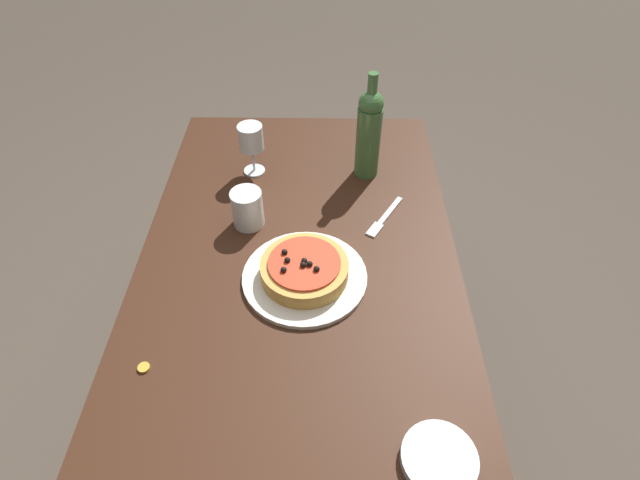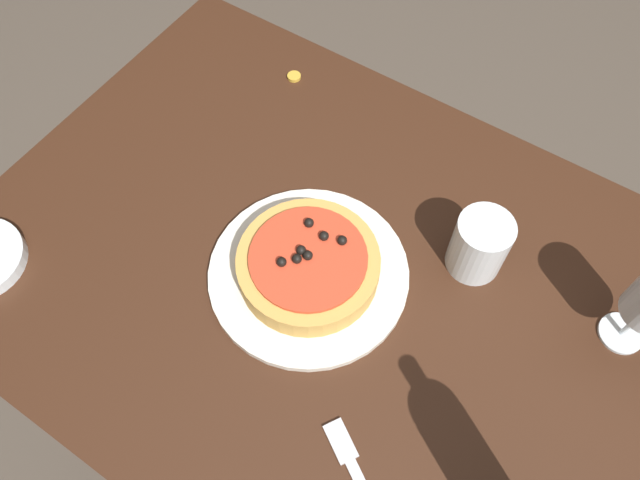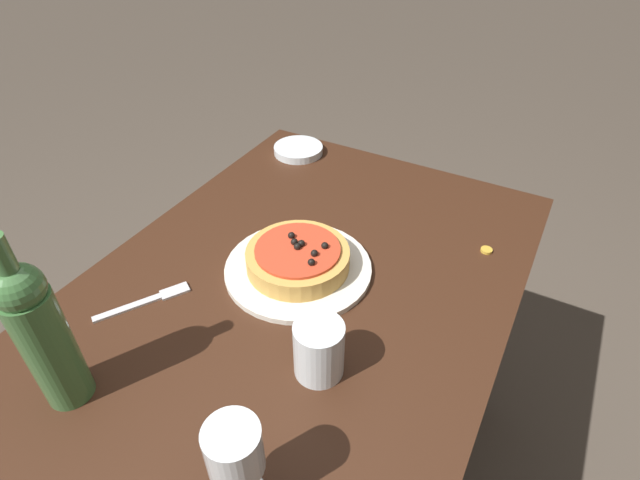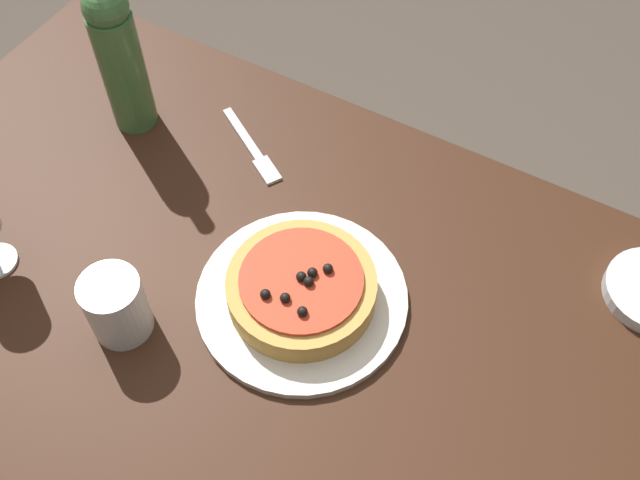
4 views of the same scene
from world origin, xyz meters
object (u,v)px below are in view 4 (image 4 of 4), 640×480
(pizza, at_px, (301,288))
(fork, at_px, (253,150))
(dining_table, at_px, (243,319))
(dinner_plate, at_px, (302,298))
(wine_bottle, at_px, (119,54))
(water_cup, at_px, (116,306))

(pizza, distance_m, fork, 0.29)
(dining_table, distance_m, dinner_plate, 0.15)
(dining_table, height_order, wine_bottle, wine_bottle)
(water_cup, relative_size, fork, 0.63)
(dining_table, bearing_deg, dinner_plate, 10.33)
(water_cup, xyz_separation_m, fork, (-0.02, 0.35, -0.05))
(pizza, xyz_separation_m, fork, (-0.21, 0.20, -0.03))
(dinner_plate, height_order, pizza, pizza)
(wine_bottle, bearing_deg, water_cup, -54.84)
(dinner_plate, relative_size, water_cup, 2.89)
(dinner_plate, height_order, wine_bottle, wine_bottle)
(dinner_plate, xyz_separation_m, fork, (-0.21, 0.20, -0.00))
(dining_table, relative_size, dinner_plate, 4.19)
(dinner_plate, xyz_separation_m, water_cup, (-0.19, -0.15, 0.04))
(dining_table, distance_m, wine_bottle, 0.44)
(wine_bottle, distance_m, fork, 0.25)
(dining_table, relative_size, wine_bottle, 3.98)
(pizza, relative_size, water_cup, 2.02)
(wine_bottle, bearing_deg, dining_table, -30.00)
(dining_table, xyz_separation_m, water_cup, (-0.09, -0.13, 0.16))
(fork, bearing_deg, dining_table, -31.70)
(water_cup, distance_m, fork, 0.35)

